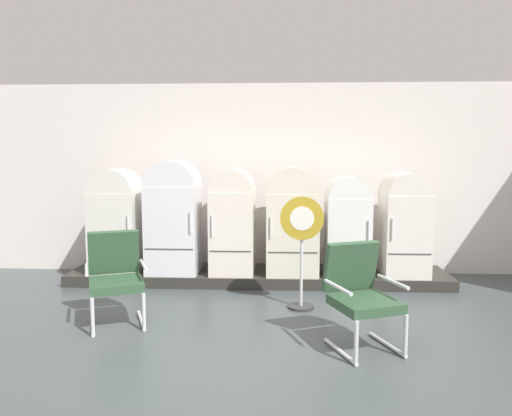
# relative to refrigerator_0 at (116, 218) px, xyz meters

# --- Properties ---
(ground) EXTENTS (12.00, 10.00, 0.05)m
(ground) POSITION_rel_refrigerator_0_xyz_m (2.02, -2.90, -0.95)
(ground) COLOR #3E4748
(back_wall) EXTENTS (11.76, 0.12, 2.89)m
(back_wall) POSITION_rel_refrigerator_0_xyz_m (2.02, 0.76, 0.53)
(back_wall) COLOR silver
(back_wall) RESTS_ON ground
(display_plinth) EXTENTS (5.39, 0.95, 0.15)m
(display_plinth) POSITION_rel_refrigerator_0_xyz_m (2.02, 0.13, -0.85)
(display_plinth) COLOR #2D2C27
(display_plinth) RESTS_ON ground
(refrigerator_0) EXTENTS (0.66, 0.64, 1.47)m
(refrigerator_0) POSITION_rel_refrigerator_0_xyz_m (0.00, 0.00, 0.00)
(refrigerator_0) COLOR silver
(refrigerator_0) RESTS_ON display_plinth
(refrigerator_1) EXTENTS (0.72, 0.65, 1.59)m
(refrigerator_1) POSITION_rel_refrigerator_0_xyz_m (0.82, 0.00, 0.06)
(refrigerator_1) COLOR silver
(refrigerator_1) RESTS_ON display_plinth
(refrigerator_2) EXTENTS (0.61, 0.71, 1.47)m
(refrigerator_2) POSITION_rel_refrigerator_0_xyz_m (1.66, 0.03, 0.00)
(refrigerator_2) COLOR silver
(refrigerator_2) RESTS_ON display_plinth
(refrigerator_3) EXTENTS (0.72, 0.64, 1.50)m
(refrigerator_3) POSITION_rel_refrigerator_0_xyz_m (2.50, -0.00, 0.01)
(refrigerator_3) COLOR silver
(refrigerator_3) RESTS_ON display_plinth
(refrigerator_4) EXTENTS (0.59, 0.65, 1.38)m
(refrigerator_4) POSITION_rel_refrigerator_0_xyz_m (3.27, 0.00, -0.05)
(refrigerator_4) COLOR white
(refrigerator_4) RESTS_ON display_plinth
(refrigerator_5) EXTENTS (0.61, 0.72, 1.43)m
(refrigerator_5) POSITION_rel_refrigerator_0_xyz_m (4.06, 0.04, -0.02)
(refrigerator_5) COLOR silver
(refrigerator_5) RESTS_ON display_plinth
(armchair_left) EXTENTS (0.77, 0.83, 0.99)m
(armchair_left) POSITION_rel_refrigerator_0_xyz_m (0.54, -1.66, -0.39)
(armchair_left) COLOR silver
(armchair_left) RESTS_ON ground
(armchair_right) EXTENTS (0.77, 0.83, 0.99)m
(armchair_right) POSITION_rel_refrigerator_0_xyz_m (3.09, -2.21, -0.39)
(armchair_right) COLOR silver
(armchair_right) RESTS_ON ground
(sign_stand) EXTENTS (0.51, 0.32, 1.35)m
(sign_stand) POSITION_rel_refrigerator_0_xyz_m (2.59, -1.09, -0.24)
(sign_stand) COLOR #2D2D30
(sign_stand) RESTS_ON ground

